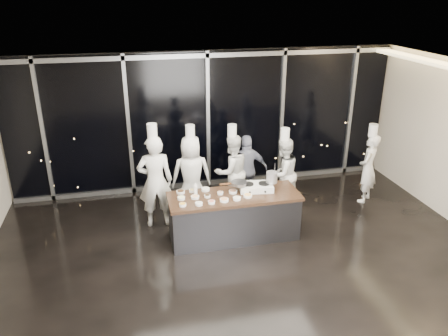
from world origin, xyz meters
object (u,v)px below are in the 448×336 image
at_px(guest, 247,170).
at_px(chef_side, 368,167).
at_px(chef_center, 232,171).
at_px(chef_right, 283,173).
at_px(chef_left, 191,174).
at_px(chef_far_left, 155,181).
at_px(stock_pot, 272,177).
at_px(stove, 256,187).
at_px(demo_counter, 234,216).
at_px(frying_pan, 239,183).

height_order(guest, chef_side, chef_side).
bearing_deg(chef_center, chef_right, 149.75).
relative_size(chef_left, guest, 1.23).
height_order(chef_far_left, chef_side, chef_far_left).
relative_size(stock_pot, chef_right, 0.12).
bearing_deg(chef_center, chef_left, -12.22).
height_order(stove, chef_side, chef_side).
distance_m(demo_counter, frying_pan, 0.64).
bearing_deg(stock_pot, stove, 175.15).
xyz_separation_m(chef_right, chef_side, (1.93, -0.15, 0.01)).
distance_m(chef_far_left, chef_center, 1.72).
distance_m(stock_pot, chef_left, 1.80).
xyz_separation_m(chef_left, chef_center, (0.88, 0.05, -0.03)).
bearing_deg(demo_counter, guest, 65.21).
xyz_separation_m(frying_pan, stock_pot, (0.64, -0.06, 0.08)).
bearing_deg(guest, stove, 81.72).
bearing_deg(chef_right, guest, -52.46).
distance_m(frying_pan, chef_left, 1.32).
height_order(chef_center, guest, chef_center).
distance_m(demo_counter, chef_far_left, 1.69).
relative_size(chef_far_left, guest, 1.35).
bearing_deg(demo_counter, chef_left, 116.19).
bearing_deg(frying_pan, chef_far_left, 163.64).
bearing_deg(chef_left, chef_center, -174.26).
height_order(chef_left, chef_side, chef_left).
bearing_deg(stove, frying_pan, -177.10).
bearing_deg(chef_side, chef_left, -49.71).
distance_m(chef_center, guest, 0.38).
bearing_deg(chef_side, stove, -29.34).
bearing_deg(stove, chef_far_left, 166.87).
distance_m(frying_pan, chef_far_left, 1.66).
bearing_deg(stock_pot, chef_center, 112.06).
height_order(stock_pot, chef_side, chef_side).
relative_size(demo_counter, guest, 1.57).
xyz_separation_m(stove, chef_right, (0.87, 0.89, -0.17)).
distance_m(stock_pot, chef_center, 1.33).
bearing_deg(chef_far_left, stove, 160.01).
xyz_separation_m(chef_left, guest, (1.24, 0.14, -0.07)).
xyz_separation_m(stock_pot, chef_side, (2.51, 0.77, -0.34)).
relative_size(demo_counter, chef_center, 1.32).
bearing_deg(chef_center, stock_pot, 96.54).
distance_m(frying_pan, chef_center, 1.17).
bearing_deg(frying_pan, guest, 75.37).
bearing_deg(stove, chef_left, 141.76).
height_order(frying_pan, chef_right, chef_right).
relative_size(stock_pot, chef_far_left, 0.10).
bearing_deg(stove, chef_right, 53.65).
bearing_deg(chef_left, guest, -171.15).
xyz_separation_m(frying_pan, chef_side, (3.14, 0.71, -0.26)).
bearing_deg(demo_counter, chef_center, 78.03).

